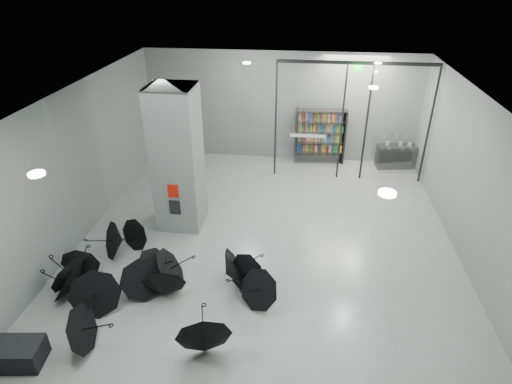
# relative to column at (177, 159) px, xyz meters

# --- Properties ---
(room) EXTENTS (14.00, 14.02, 4.01)m
(room) POSITION_rel_column_xyz_m (2.50, -2.00, 0.84)
(room) COLOR slate
(room) RESTS_ON ground
(column) EXTENTS (1.20, 1.20, 4.00)m
(column) POSITION_rel_column_xyz_m (0.00, 0.00, 0.00)
(column) COLOR slate
(column) RESTS_ON ground
(fire_cabinet) EXTENTS (0.28, 0.04, 0.38)m
(fire_cabinet) POSITION_rel_column_xyz_m (0.00, -0.62, -0.65)
(fire_cabinet) COLOR #A50A07
(fire_cabinet) RESTS_ON column
(info_panel) EXTENTS (0.30, 0.03, 0.42)m
(info_panel) POSITION_rel_column_xyz_m (0.00, -0.62, -1.15)
(info_panel) COLOR black
(info_panel) RESTS_ON column
(exit_sign) EXTENTS (0.30, 0.06, 0.15)m
(exit_sign) POSITION_rel_column_xyz_m (4.90, 3.30, 1.82)
(exit_sign) COLOR #0CE533
(exit_sign) RESTS_ON room
(glass_partition) EXTENTS (5.06, 0.08, 4.00)m
(glass_partition) POSITION_rel_column_xyz_m (4.89, 3.50, 0.18)
(glass_partition) COLOR silver
(glass_partition) RESTS_ON ground
(bench) EXTENTS (1.49, 0.78, 0.46)m
(bench) POSITION_rel_column_xyz_m (-2.00, -5.22, -1.77)
(bench) COLOR black
(bench) RESTS_ON ground
(bookshelf) EXTENTS (1.87, 0.52, 2.02)m
(bookshelf) POSITION_rel_column_xyz_m (3.97, 4.75, -0.99)
(bookshelf) COLOR black
(bookshelf) RESTS_ON ground
(shop_counter) EXTENTS (1.45, 0.75, 0.83)m
(shop_counter) POSITION_rel_column_xyz_m (6.77, 4.60, -1.59)
(shop_counter) COLOR black
(shop_counter) RESTS_ON ground
(umbrella_cluster) EXTENTS (5.56, 4.52, 1.26)m
(umbrella_cluster) POSITION_rel_column_xyz_m (0.06, -3.12, -1.69)
(umbrella_cluster) COLOR black
(umbrella_cluster) RESTS_ON ground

